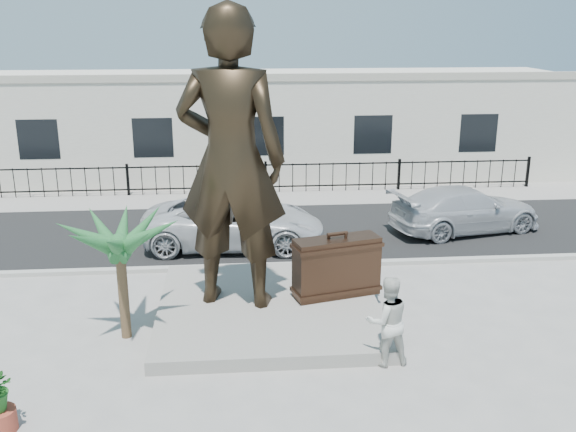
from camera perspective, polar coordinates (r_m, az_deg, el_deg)
name	(u,v)px	position (r m, az deg, el deg)	size (l,w,h in m)	color
ground	(296,344)	(14.23, 0.69, -11.28)	(100.00, 100.00, 0.00)	#9E9991
street	(273,229)	(21.59, -1.34, -1.17)	(40.00, 7.00, 0.01)	black
curb	(281,266)	(18.28, -0.66, -4.43)	(40.00, 0.25, 0.12)	#A5A399
far_sidewalk	(267,198)	(25.41, -1.89, 1.65)	(40.00, 2.50, 0.02)	#9E9991
plinth	(269,309)	(15.47, -1.71, -8.23)	(5.20, 5.20, 0.30)	gray
fence	(266,178)	(26.04, -2.00, 3.37)	(22.00, 0.10, 1.20)	black
building	(261,123)	(29.85, -2.44, 8.26)	(28.00, 7.00, 4.40)	silver
statue	(231,160)	(14.52, -5.10, 4.95)	(2.50, 1.64, 6.85)	black
suitcase	(337,267)	(15.60, 4.34, -4.52)	(2.07, 0.66, 1.46)	#352116
tourist	(387,321)	(13.23, 8.82, -9.20)	(0.92, 0.72, 1.90)	silver
car_white	(234,222)	(19.85, -4.84, -0.52)	(2.56, 5.55, 1.54)	silver
car_silver	(465,209)	(22.02, 15.49, 0.58)	(2.06, 5.08, 1.47)	#B5B6BA
worker	(208,179)	(25.32, -7.12, 3.31)	(1.00, 0.58, 1.55)	orange
palm_tree	(127,337)	(14.96, -14.13, -10.35)	(1.80, 1.80, 3.20)	#20582A
planter	(0,420)	(12.50, -24.23, -16.24)	(0.56, 0.56, 0.40)	#9D3B29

